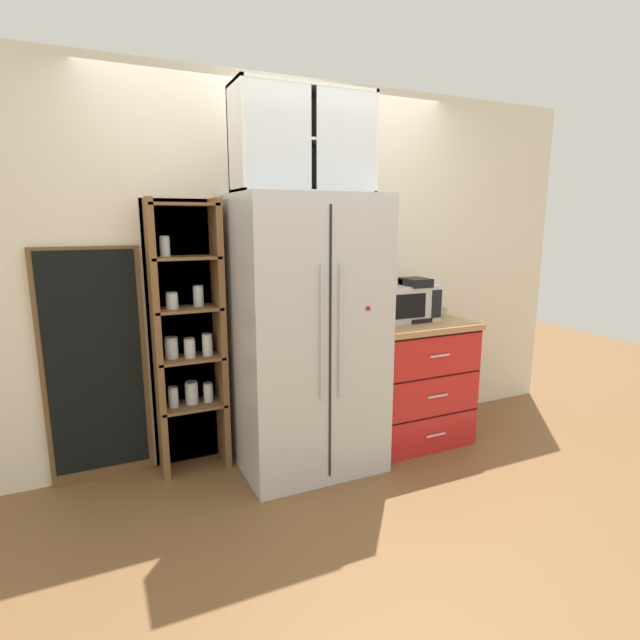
{
  "coord_description": "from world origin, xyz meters",
  "views": [
    {
      "loc": [
        -1.22,
        -2.9,
        1.62
      ],
      "look_at": [
        0.1,
        -0.01,
        0.98
      ],
      "focal_mm": 27.85,
      "sensor_mm": 36.0,
      "label": 1
    }
  ],
  "objects": [
    {
      "name": "refrigerator",
      "position": [
        0.0,
        -0.01,
        0.89
      ],
      "size": [
        0.9,
        0.74,
        1.78
      ],
      "color": "silver",
      "rests_on": "ground"
    },
    {
      "name": "bottle_amber",
      "position": [
        0.54,
        0.06,
        1.02
      ],
      "size": [
        0.06,
        0.06,
        0.27
      ],
      "color": "brown",
      "rests_on": "counter_cabinet"
    },
    {
      "name": "pantry_shelf_column",
      "position": [
        -0.71,
        0.29,
        0.89
      ],
      "size": [
        0.48,
        0.27,
        1.75
      ],
      "color": "brown",
      "rests_on": "ground"
    },
    {
      "name": "chalkboard_menu",
      "position": [
        -1.26,
        0.33,
        0.74
      ],
      "size": [
        0.6,
        0.04,
        1.47
      ],
      "color": "brown",
      "rests_on": "ground"
    },
    {
      "name": "wall_back_cream",
      "position": [
        0.0,
        0.4,
        1.27
      ],
      "size": [
        4.93,
        0.1,
        2.55
      ],
      "primitive_type": "cube",
      "color": "silver",
      "rests_on": "ground"
    },
    {
      "name": "counter_cabinet",
      "position": [
        0.86,
        0.03,
        0.45
      ],
      "size": [
        0.78,
        0.66,
        0.9
      ],
      "color": "red",
      "rests_on": "ground"
    },
    {
      "name": "ground_plane",
      "position": [
        0.0,
        0.0,
        0.0
      ],
      "size": [
        10.62,
        10.62,
        0.0
      ],
      "primitive_type": "plane",
      "color": "brown"
    },
    {
      "name": "coffee_maker",
      "position": [
        0.86,
        0.04,
        1.06
      ],
      "size": [
        0.17,
        0.2,
        0.31
      ],
      "color": "black",
      "rests_on": "counter_cabinet"
    },
    {
      "name": "upper_cabinet",
      "position": [
        0.0,
        0.04,
        2.09
      ],
      "size": [
        0.86,
        0.32,
        0.61
      ],
      "color": "silver",
      "rests_on": "refrigerator"
    },
    {
      "name": "microwave",
      "position": [
        0.81,
        0.08,
        1.03
      ],
      "size": [
        0.44,
        0.33,
        0.26
      ],
      "color": "silver",
      "rests_on": "counter_cabinet"
    },
    {
      "name": "mug_sage",
      "position": [
        1.11,
        0.05,
        0.95
      ],
      "size": [
        0.12,
        0.09,
        0.08
      ],
      "color": "#8CA37F",
      "rests_on": "counter_cabinet"
    }
  ]
}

